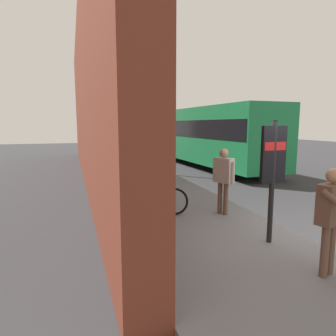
{
  "coord_description": "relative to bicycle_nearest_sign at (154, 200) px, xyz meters",
  "views": [
    {
      "loc": [
        -4.93,
        4.54,
        2.45
      ],
      "look_at": [
        2.96,
        1.98,
        1.22
      ],
      "focal_mm": 31.66,
      "sensor_mm": 36.0,
      "label": 1
    }
  ],
  "objects": [
    {
      "name": "bicycle_beside_lamp",
      "position": [
        0.76,
        0.12,
        0.0
      ],
      "size": [
        0.48,
        1.76,
        0.97
      ],
      "color": "black",
      "rests_on": "sidewalk_pavement"
    },
    {
      "name": "pedestrian_by_facade",
      "position": [
        -0.45,
        -1.73,
        0.66
      ],
      "size": [
        0.59,
        0.45,
        1.71
      ],
      "color": "brown",
      "rests_on": "sidewalk_pavement"
    },
    {
      "name": "city_bus",
      "position": [
        8.19,
        -5.59,
        1.41
      ],
      "size": [
        10.61,
        3.03,
        3.35
      ],
      "color": "#1E8C4C",
      "rests_on": "ground"
    },
    {
      "name": "tourist_with_hotdogs",
      "position": [
        -3.82,
        -1.73,
        0.65
      ],
      "size": [
        0.67,
        0.66,
        1.68
      ],
      "color": "brown",
      "rests_on": "sidewalk_pavement"
    },
    {
      "name": "bicycle_mid_rack",
      "position": [
        3.97,
        0.1,
        0.0
      ],
      "size": [
        0.48,
        1.76,
        0.97
      ],
      "color": "black",
      "rests_on": "sidewalk_pavement"
    },
    {
      "name": "bicycle_leaning_wall",
      "position": [
        3.21,
        -0.01,
        0.0
      ],
      "size": [
        0.66,
        1.71,
        0.97
      ],
      "color": "black",
      "rests_on": "sidewalk_pavement"
    },
    {
      "name": "station_facade",
      "position": [
        6.77,
        1.21,
        3.1
      ],
      "size": [
        22.0,
        0.65,
        7.23
      ],
      "color": "brown",
      "rests_on": "ground"
    },
    {
      "name": "bicycle_end_of_row",
      "position": [
        1.55,
        0.11,
        0.0
      ],
      "size": [
        0.71,
        1.69,
        0.97
      ],
      "color": "black",
      "rests_on": "sidewalk_pavement"
    },
    {
      "name": "sidewalk_pavement",
      "position": [
        5.78,
        -0.84,
        -0.45
      ],
      "size": [
        24.0,
        3.5,
        0.12
      ],
      "primitive_type": "cube",
      "color": "slate",
      "rests_on": "ground"
    },
    {
      "name": "bicycle_nearest_sign",
      "position": [
        0.0,
        0.0,
        0.0
      ],
      "size": [
        0.69,
        1.7,
        0.97
      ],
      "color": "black",
      "rests_on": "sidewalk_pavement"
    },
    {
      "name": "ground",
      "position": [
        3.78,
        -3.59,
        -0.51
      ],
      "size": [
        60.0,
        60.0,
        0.0
      ],
      "primitive_type": "plane",
      "color": "#2D2D30"
    },
    {
      "name": "transit_info_sign",
      "position": [
        -2.41,
        -1.71,
        1.21
      ],
      "size": [
        0.12,
        0.55,
        2.4
      ],
      "color": "black",
      "rests_on": "sidewalk_pavement"
    },
    {
      "name": "bicycle_far_end",
      "position": [
        2.37,
        0.13,
        0.0
      ],
      "size": [
        0.61,
        1.73,
        0.97
      ],
      "color": "black",
      "rests_on": "sidewalk_pavement"
    },
    {
      "name": "street_lamp",
      "position": [
        6.61,
        -2.29,
        2.76
      ],
      "size": [
        0.28,
        0.28,
        5.33
      ],
      "color": "#333338",
      "rests_on": "sidewalk_pavement"
    }
  ]
}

